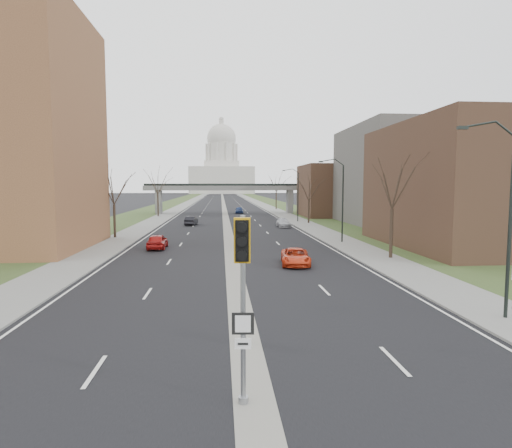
{
  "coord_description": "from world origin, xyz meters",
  "views": [
    {
      "loc": [
        -0.9,
        -11.73,
        6.01
      ],
      "look_at": [
        1.09,
        12.29,
        3.84
      ],
      "focal_mm": 30.0,
      "sensor_mm": 36.0,
      "label": 1
    }
  ],
  "objects": [
    {
      "name": "car_left_far",
      "position": [
        -5.41,
        53.8,
        0.68
      ],
      "size": [
        1.89,
        4.26,
        1.36
      ],
      "primitive_type": "imported",
      "rotation": [
        0.0,
        0.0,
        3.03
      ],
      "color": "black",
      "rests_on": "ground"
    },
    {
      "name": "tree_left_c",
      "position": [
        -13.0,
        72.0,
        7.04
      ],
      "size": [
        7.65,
        7.65,
        9.99
      ],
      "color": "#382B21",
      "rests_on": "sidewalk_left"
    },
    {
      "name": "car_left_near",
      "position": [
        -6.96,
        29.34,
        0.71
      ],
      "size": [
        1.7,
        4.2,
        1.43
      ],
      "primitive_type": "imported",
      "rotation": [
        0.0,
        0.0,
        3.15
      ],
      "color": "#9F1412",
      "rests_on": "ground"
    },
    {
      "name": "median_strip",
      "position": [
        0.0,
        150.0,
        0.0
      ],
      "size": [
        1.2,
        600.0,
        0.02
      ],
      "primitive_type": "cube",
      "color": "gray",
      "rests_on": "ground"
    },
    {
      "name": "pedestrian_bridge",
      "position": [
        0.0,
        80.0,
        4.84
      ],
      "size": [
        34.0,
        3.0,
        6.45
      ],
      "color": "slate",
      "rests_on": "ground"
    },
    {
      "name": "tree_right_a",
      "position": [
        13.0,
        22.0,
        6.64
      ],
      "size": [
        7.2,
        7.2,
        9.4
      ],
      "color": "#382B21",
      "rests_on": "sidewalk_right"
    },
    {
      "name": "streetlight_mid",
      "position": [
        10.99,
        32.0,
        6.95
      ],
      "size": [
        2.61,
        0.2,
        8.7
      ],
      "color": "black",
      "rests_on": "sidewalk_right"
    },
    {
      "name": "car_right_near",
      "position": [
        4.74,
        20.02,
        0.63
      ],
      "size": [
        2.57,
        4.72,
        1.26
      ],
      "primitive_type": "imported",
      "rotation": [
        0.0,
        0.0,
        -0.11
      ],
      "color": "red",
      "rests_on": "ground"
    },
    {
      "name": "tree_right_b",
      "position": [
        13.0,
        55.0,
        5.82
      ],
      "size": [
        6.3,
        6.3,
        8.22
      ],
      "color": "#382B21",
      "rests_on": "sidewalk_right"
    },
    {
      "name": "ground",
      "position": [
        0.0,
        0.0,
        0.0
      ],
      "size": [
        700.0,
        700.0,
        0.0
      ],
      "primitive_type": "plane",
      "color": "black",
      "rests_on": "ground"
    },
    {
      "name": "signal_pole_median",
      "position": [
        -0.34,
        -0.71,
        3.64
      ],
      "size": [
        0.6,
        0.86,
        5.22
      ],
      "rotation": [
        0.0,
        0.0,
        -0.08
      ],
      "color": "gray",
      "rests_on": "ground"
    },
    {
      "name": "commercial_block_far",
      "position": [
        22.0,
        70.0,
        5.0
      ],
      "size": [
        14.0,
        14.0,
        10.0
      ],
      "primitive_type": "cube",
      "color": "#4D3423",
      "rests_on": "ground"
    },
    {
      "name": "sidewalk_left",
      "position": [
        -12.0,
        150.0,
        0.06
      ],
      "size": [
        4.0,
        600.0,
        0.12
      ],
      "primitive_type": "cube",
      "color": "gray",
      "rests_on": "ground"
    },
    {
      "name": "car_right_mid",
      "position": [
        8.13,
        49.51,
        0.62
      ],
      "size": [
        1.89,
        4.32,
        1.24
      ],
      "primitive_type": "imported",
      "rotation": [
        0.0,
        0.0,
        0.04
      ],
      "color": "#A7A8AF",
      "rests_on": "ground"
    },
    {
      "name": "commercial_block_near",
      "position": [
        24.0,
        28.0,
        6.0
      ],
      "size": [
        16.0,
        20.0,
        12.0
      ],
      "primitive_type": "cube",
      "color": "#4D3423",
      "rests_on": "ground"
    },
    {
      "name": "tree_right_c",
      "position": [
        13.0,
        95.0,
        7.04
      ],
      "size": [
        7.65,
        7.65,
        9.99
      ],
      "color": "#382B21",
      "rests_on": "sidewalk_right"
    },
    {
      "name": "sidewalk_right",
      "position": [
        12.0,
        150.0,
        0.06
      ],
      "size": [
        4.0,
        600.0,
        0.12
      ],
      "primitive_type": "cube",
      "color": "gray",
      "rests_on": "ground"
    },
    {
      "name": "commercial_block_mid",
      "position": [
        28.0,
        52.0,
        7.5
      ],
      "size": [
        18.0,
        22.0,
        15.0
      ],
      "primitive_type": "cube",
      "color": "#595651",
      "rests_on": "ground"
    },
    {
      "name": "road_surface",
      "position": [
        0.0,
        150.0,
        0.01
      ],
      "size": [
        20.0,
        600.0,
        0.01
      ],
      "primitive_type": "cube",
      "color": "black",
      "rests_on": "ground"
    },
    {
      "name": "streetlight_far",
      "position": [
        10.99,
        58.0,
        6.95
      ],
      "size": [
        2.61,
        0.2,
        8.7
      ],
      "color": "black",
      "rests_on": "sidewalk_right"
    },
    {
      "name": "tree_left_b",
      "position": [
        -13.0,
        38.0,
        6.23
      ],
      "size": [
        6.75,
        6.75,
        8.81
      ],
      "color": "#382B21",
      "rests_on": "sidewalk_left"
    },
    {
      "name": "capitol",
      "position": [
        0.0,
        320.0,
        18.6
      ],
      "size": [
        48.0,
        42.0,
        55.75
      ],
      "color": "silver",
      "rests_on": "ground"
    },
    {
      "name": "grass_verge_left",
      "position": [
        -18.0,
        150.0,
        0.05
      ],
      "size": [
        8.0,
        600.0,
        0.1
      ],
      "primitive_type": "cube",
      "color": "#2C3F1D",
      "rests_on": "ground"
    },
    {
      "name": "car_right_far",
      "position": [
        3.09,
        81.06,
        0.72
      ],
      "size": [
        1.8,
        4.25,
        1.43
      ],
      "primitive_type": "imported",
      "rotation": [
        0.0,
        0.0,
        -0.03
      ],
      "color": "navy",
      "rests_on": "ground"
    },
    {
      "name": "grass_verge_right",
      "position": [
        18.0,
        150.0,
        0.05
      ],
      "size": [
        8.0,
        600.0,
        0.1
      ],
      "primitive_type": "cube",
      "color": "#2C3F1D",
      "rests_on": "ground"
    },
    {
      "name": "streetlight_near",
      "position": [
        10.99,
        6.0,
        6.95
      ],
      "size": [
        2.61,
        0.2,
        8.7
      ],
      "color": "black",
      "rests_on": "sidewalk_right"
    }
  ]
}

